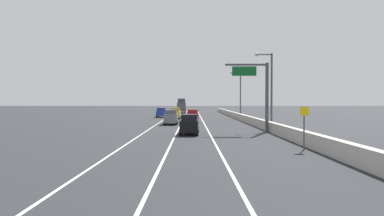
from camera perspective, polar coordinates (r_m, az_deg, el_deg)
The scene contains 15 objects.
ground_plane at distance 69.93m, azimuth 0.40°, elevation -1.56°, with size 320.00×320.00×0.00m, color #26282B.
lane_stripe_left at distance 61.16m, azimuth -4.72°, elevation -1.96°, with size 0.16×130.00×0.00m, color silver.
lane_stripe_center at distance 60.96m, azimuth -1.44°, elevation -1.97°, with size 0.16×130.00×0.00m, color silver.
lane_stripe_right at distance 60.97m, azimuth 1.85°, elevation -1.97°, with size 0.16×130.00×0.00m, color silver.
jersey_barrier_right at distance 46.74m, azimuth 10.81°, elevation -2.29°, with size 0.60×120.00×1.10m, color #B2ADA3.
overhead_sign_gantry at distance 35.93m, azimuth 11.90°, elevation 3.32°, with size 4.68×0.36×7.50m.
speed_advisory_sign at distance 23.96m, azimuth 19.06°, elevation -2.76°, with size 0.60×0.11×3.00m.
lamp_post_right_second at distance 39.93m, azimuth 13.42°, elevation 3.91°, with size 2.14×0.44×9.12m.
lamp_post_right_third at distance 64.07m, azimuth 8.31°, elevation 2.91°, with size 2.14×0.44×9.12m.
car_yellow_0 at distance 62.40m, azimuth -2.76°, elevation -0.93°, with size 1.88×4.44×2.13m.
car_red_1 at distance 49.71m, azimuth 0.25°, elevation -1.48°, with size 1.90×4.44×2.12m.
car_gray_2 at distance 47.68m, azimuth -3.54°, elevation -1.59°, with size 1.96×4.77×2.13m.
car_blue_3 at distance 68.75m, azimuth -5.19°, elevation -0.79°, with size 1.99×4.65×1.99m.
car_black_4 at distance 33.45m, azimuth -0.29°, elevation -2.85°, with size 2.00×4.63×2.06m.
box_truck at distance 93.68m, azimuth -1.73°, elevation 0.29°, with size 2.64×8.02×4.10m.
Camera 1 is at (-0.34, -5.84, 3.40)m, focal length 30.62 mm.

